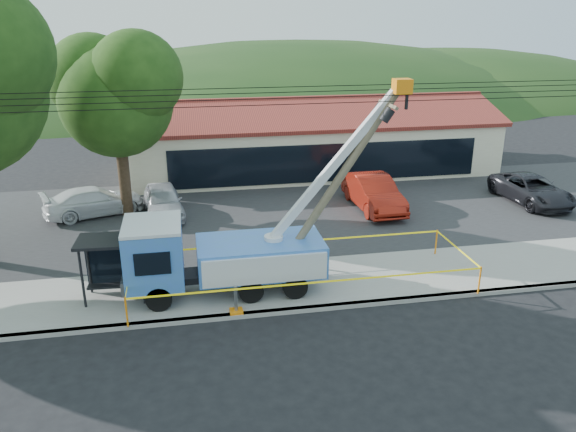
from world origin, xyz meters
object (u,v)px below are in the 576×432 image
(utility_truck, at_px, (220,253))
(car_dark, at_px, (529,204))
(leaning_pole, at_px, (338,180))
(car_silver, at_px, (164,217))
(bus_shelter, at_px, (114,253))
(car_white, at_px, (96,216))
(car_red, at_px, (372,210))

(utility_truck, relative_size, car_dark, 1.94)
(leaning_pole, xyz_separation_m, car_silver, (-6.42, 8.72, -4.09))
(leaning_pole, relative_size, bus_shelter, 3.04)
(leaning_pole, distance_m, bus_shelter, 8.19)
(leaning_pole, height_order, car_white, leaning_pole)
(leaning_pole, distance_m, car_dark, 15.04)
(car_dark, bearing_deg, utility_truck, -160.54)
(leaning_pole, relative_size, car_silver, 1.67)
(utility_truck, height_order, car_white, utility_truck)
(leaning_pole, bearing_deg, car_red, 62.15)
(car_white, bearing_deg, car_dark, -117.02)
(car_silver, height_order, car_dark, car_silver)
(bus_shelter, bearing_deg, car_dark, 21.50)
(car_white, bearing_deg, car_red, -118.08)
(car_silver, relative_size, car_white, 0.91)
(utility_truck, bearing_deg, car_dark, 22.85)
(bus_shelter, height_order, car_silver, bus_shelter)
(leaning_pole, bearing_deg, car_dark, 29.50)
(utility_truck, bearing_deg, bus_shelter, 175.33)
(utility_truck, height_order, bus_shelter, utility_truck)
(bus_shelter, height_order, car_white, bus_shelter)
(utility_truck, xyz_separation_m, bus_shelter, (-3.61, 0.29, 0.17))
(bus_shelter, bearing_deg, car_white, 105.17)
(car_dark, bearing_deg, car_silver, 171.84)
(utility_truck, xyz_separation_m, leaning_pole, (4.24, -0.03, 2.48))
(utility_truck, bearing_deg, leaning_pole, -0.45)
(utility_truck, relative_size, car_silver, 2.28)
(leaning_pole, bearing_deg, car_silver, 126.36)
(utility_truck, height_order, leaning_pole, utility_truck)
(car_red, relative_size, car_dark, 1.01)
(utility_truck, bearing_deg, car_white, 120.62)
(car_silver, relative_size, car_dark, 0.85)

